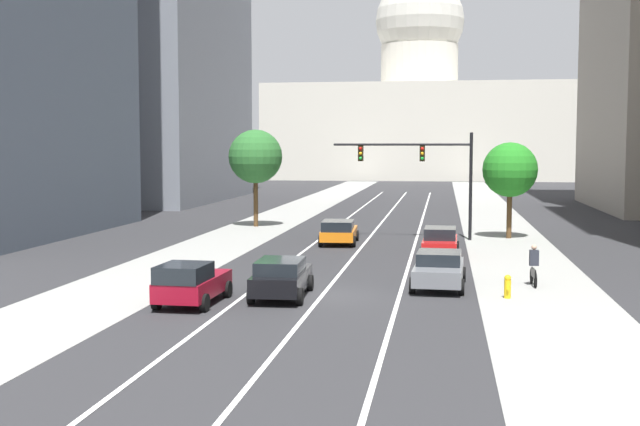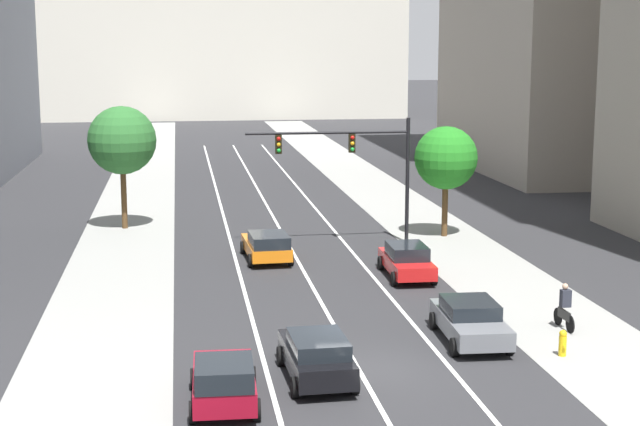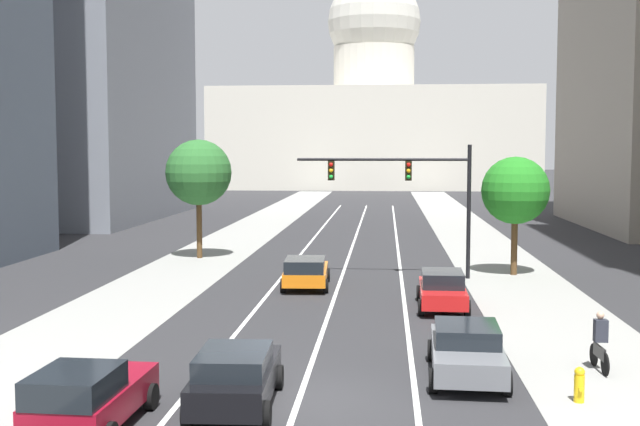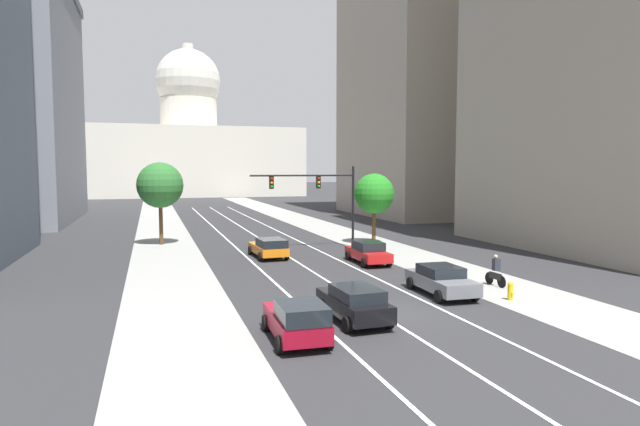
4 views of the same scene
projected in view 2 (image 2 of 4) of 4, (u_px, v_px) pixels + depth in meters
ground_plane at (257, 188)px, 70.11m from camera, size 400.00×400.00×0.00m
sidewalk_left at (136, 202)px, 64.03m from camera, size 5.00×130.00×0.01m
sidewalk_right at (385, 196)px, 66.44m from camera, size 5.00×130.00×0.01m
lane_stripe_left at (227, 227)px, 55.07m from camera, size 0.16×90.00×0.01m
lane_stripe_center at (278, 226)px, 55.49m from camera, size 0.16×90.00×0.01m
lane_stripe_right at (329, 225)px, 55.92m from camera, size 0.16×90.00×0.01m
capitol_building at (214, 37)px, 143.00m from camera, size 52.12×29.14×37.00m
car_crimson at (224, 380)px, 27.76m from camera, size 2.08×4.09×1.60m
car_black at (317, 355)px, 30.05m from camera, size 2.14×4.44×1.50m
car_gray at (470, 320)px, 33.99m from camera, size 2.27×4.72×1.46m
car_red at (407, 260)px, 43.31m from camera, size 2.04×4.60×1.50m
car_orange at (267, 245)px, 46.53m from camera, size 2.30×4.58×1.46m
traffic_signal_mast at (356, 156)px, 49.79m from camera, size 8.52×0.39×6.57m
fire_hydrant at (563, 343)px, 32.40m from camera, size 0.26×0.35×0.91m
cyclist at (565, 307)px, 35.39m from camera, size 0.37×1.70×1.72m
street_tree_mid_right at (446, 158)px, 51.94m from camera, size 3.40×3.40×5.98m
street_tree_near_left at (122, 141)px, 54.03m from camera, size 3.82×3.82×6.92m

